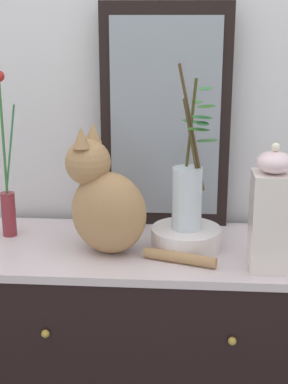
{
  "coord_description": "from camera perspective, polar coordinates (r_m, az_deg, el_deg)",
  "views": [
    {
      "loc": [
        0.12,
        -1.66,
        1.49
      ],
      "look_at": [
        0.0,
        0.0,
        0.98
      ],
      "focal_mm": 53.45,
      "sensor_mm": 36.0,
      "label": 1
    }
  ],
  "objects": [
    {
      "name": "wall_back",
      "position": [
        1.99,
        0.67,
        11.49
      ],
      "size": [
        4.4,
        0.08,
        2.6
      ],
      "primitive_type": "cube",
      "color": "silver",
      "rests_on": "ground_plane"
    },
    {
      "name": "sideboard",
      "position": [
        1.99,
        -0.0,
        -16.15
      ],
      "size": [
        1.2,
        0.49,
        0.8
      ],
      "color": "black",
      "rests_on": "ground_plane"
    },
    {
      "name": "mirror_leaning",
      "position": [
        1.91,
        2.13,
        7.37
      ],
      "size": [
        0.43,
        0.03,
        0.74
      ],
      "color": "black",
      "rests_on": "sideboard"
    },
    {
      "name": "cat_sitting",
      "position": [
        1.72,
        -3.88,
        -0.97
      ],
      "size": [
        0.47,
        0.23,
        0.39
      ],
      "color": "#AA7E4F",
      "rests_on": "sideboard"
    },
    {
      "name": "vase_slim_green",
      "position": [
        1.9,
        -13.48,
        -0.1
      ],
      "size": [
        0.07,
        0.05,
        0.54
      ],
      "color": "maroon",
      "rests_on": "sideboard"
    },
    {
      "name": "bowl_porcelain",
      "position": [
        1.79,
        4.22,
        -4.59
      ],
      "size": [
        0.22,
        0.22,
        0.07
      ],
      "primitive_type": "cylinder",
      "color": "silver",
      "rests_on": "sideboard"
    },
    {
      "name": "vase_glass_clear",
      "position": [
        1.74,
        4.41,
        0.14
      ],
      "size": [
        0.14,
        0.22,
        0.5
      ],
      "color": "silver",
      "rests_on": "bowl_porcelain"
    },
    {
      "name": "jar_lidded_porcelain",
      "position": [
        1.64,
        12.57,
        -2.05
      ],
      "size": [
        0.11,
        0.11,
        0.37
      ],
      "color": "silver",
      "rests_on": "sideboard"
    },
    {
      "name": "candle_pillar",
      "position": [
        1.81,
        14.21,
        -4.32
      ],
      "size": [
        0.05,
        0.05,
        0.11
      ],
      "color": "silver",
      "rests_on": "sideboard"
    }
  ]
}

